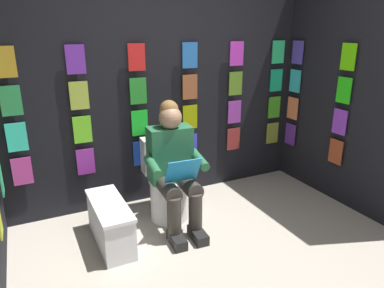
% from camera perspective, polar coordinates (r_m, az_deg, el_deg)
% --- Properties ---
extents(display_wall_back, '(3.35, 0.14, 2.44)m').
position_cam_1_polar(display_wall_back, '(3.78, -4.84, 9.09)').
color(display_wall_back, black).
rests_on(display_wall_back, ground).
extents(display_wall_left, '(0.14, 1.79, 2.44)m').
position_cam_1_polar(display_wall_left, '(3.98, 23.98, 8.07)').
color(display_wall_left, black).
rests_on(display_wall_left, ground).
extents(toilet, '(0.41, 0.56, 0.77)m').
position_cam_1_polar(toilet, '(3.56, -4.04, -6.44)').
color(toilet, white).
rests_on(toilet, ground).
extents(person_reading, '(0.54, 0.70, 1.19)m').
position_cam_1_polar(person_reading, '(3.26, -2.85, -3.61)').
color(person_reading, '#286B42').
rests_on(person_reading, ground).
extents(comic_longbox_near, '(0.28, 0.73, 0.39)m').
position_cam_1_polar(comic_longbox_near, '(3.24, -12.94, -12.25)').
color(comic_longbox_near, silver).
rests_on(comic_longbox_near, ground).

